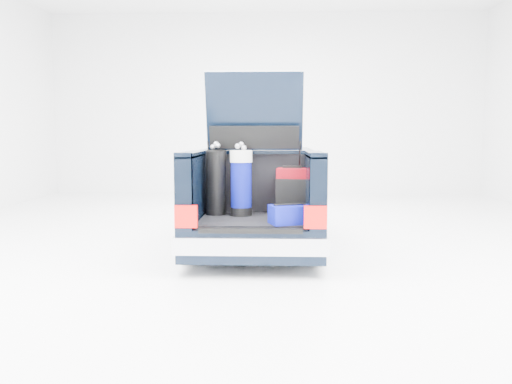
{
  "coord_description": "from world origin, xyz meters",
  "views": [
    {
      "loc": [
        0.3,
        -8.26,
        1.65
      ],
      "look_at": [
        0.0,
        -0.5,
        0.83
      ],
      "focal_mm": 38.0,
      "sensor_mm": 36.0,
      "label": 1
    }
  ],
  "objects_px": {
    "blue_golf_bag": "(241,182)",
    "blue_duffel": "(290,214)",
    "red_suitcase": "(292,191)",
    "black_golf_bag": "(216,182)",
    "car": "(257,198)"
  },
  "relations": [
    {
      "from": "blue_golf_bag",
      "to": "blue_duffel",
      "type": "height_order",
      "value": "blue_golf_bag"
    },
    {
      "from": "red_suitcase",
      "to": "black_golf_bag",
      "type": "relative_size",
      "value": 0.68
    },
    {
      "from": "red_suitcase",
      "to": "blue_golf_bag",
      "type": "distance_m",
      "value": 0.69
    },
    {
      "from": "blue_duffel",
      "to": "black_golf_bag",
      "type": "bearing_deg",
      "value": 125.68
    },
    {
      "from": "black_golf_bag",
      "to": "blue_golf_bag",
      "type": "distance_m",
      "value": 0.34
    },
    {
      "from": "car",
      "to": "blue_golf_bag",
      "type": "distance_m",
      "value": 1.42
    },
    {
      "from": "red_suitcase",
      "to": "blue_duffel",
      "type": "bearing_deg",
      "value": -85.72
    },
    {
      "from": "black_golf_bag",
      "to": "blue_golf_bag",
      "type": "height_order",
      "value": "blue_golf_bag"
    },
    {
      "from": "red_suitcase",
      "to": "blue_golf_bag",
      "type": "xyz_separation_m",
      "value": [
        -0.66,
        -0.13,
        0.13
      ]
    },
    {
      "from": "car",
      "to": "blue_duffel",
      "type": "bearing_deg",
      "value": -77.13
    },
    {
      "from": "black_golf_bag",
      "to": "car",
      "type": "bearing_deg",
      "value": 50.7
    },
    {
      "from": "black_golf_bag",
      "to": "blue_golf_bag",
      "type": "relative_size",
      "value": 0.99
    },
    {
      "from": "car",
      "to": "blue_duffel",
      "type": "distance_m",
      "value": 2.05
    },
    {
      "from": "blue_golf_bag",
      "to": "car",
      "type": "bearing_deg",
      "value": 93.12
    },
    {
      "from": "black_golf_bag",
      "to": "blue_duffel",
      "type": "xyz_separation_m",
      "value": [
        0.96,
        -0.69,
        -0.32
      ]
    }
  ]
}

